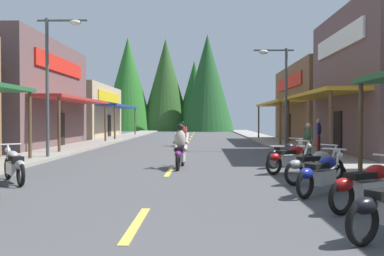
% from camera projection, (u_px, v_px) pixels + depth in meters
% --- Properties ---
extents(ground, '(10.30, 78.73, 0.10)m').
position_uv_depth(ground, '(183.00, 151.00, 23.77)').
color(ground, '#4C4C4F').
extents(sidewalk_left, '(2.43, 78.73, 0.12)m').
position_uv_depth(sidewalk_left, '(70.00, 149.00, 23.93)').
color(sidewalk_left, gray).
rests_on(sidewalk_left, ground).
extents(sidewalk_right, '(2.43, 78.73, 0.12)m').
position_uv_depth(sidewalk_right, '(298.00, 149.00, 23.61)').
color(sidewalk_right, '#9E9991').
rests_on(sidewalk_right, ground).
extents(centerline_dashes, '(0.16, 55.85, 0.01)m').
position_uv_depth(centerline_dashes, '(186.00, 145.00, 27.99)').
color(centerline_dashes, '#E0C64C').
rests_on(centerline_dashes, ground).
extents(storefront_left_far, '(9.83, 11.85, 4.81)m').
position_uv_depth(storefront_left_far, '(66.00, 112.00, 39.42)').
color(storefront_left_far, tan).
rests_on(storefront_left_far, ground).
extents(storefront_right_far, '(9.09, 11.96, 5.71)m').
position_uv_depth(storefront_right_far, '(338.00, 104.00, 31.81)').
color(storefront_right_far, brown).
rests_on(storefront_right_far, ground).
extents(streetlamp_left, '(2.13, 0.30, 6.02)m').
position_uv_depth(streetlamp_left, '(55.00, 67.00, 18.13)').
color(streetlamp_left, '#474C51').
rests_on(streetlamp_left, ground).
extents(streetlamp_right, '(2.13, 0.30, 5.51)m').
position_uv_depth(streetlamp_right, '(280.00, 83.00, 22.73)').
color(streetlamp_right, '#474C51').
rests_on(streetlamp_right, ground).
extents(motorcycle_parked_right_2, '(1.89, 1.19, 1.04)m').
position_uv_depth(motorcycle_parked_right_2, '(368.00, 185.00, 7.96)').
color(motorcycle_parked_right_2, black).
rests_on(motorcycle_parked_right_2, ground).
extents(motorcycle_parked_right_3, '(1.59, 1.57, 1.04)m').
position_uv_depth(motorcycle_parked_right_3, '(322.00, 173.00, 9.65)').
color(motorcycle_parked_right_3, black).
rests_on(motorcycle_parked_right_3, ground).
extents(motorcycle_parked_right_4, '(1.90, 1.17, 1.04)m').
position_uv_depth(motorcycle_parked_right_4, '(315.00, 165.00, 11.34)').
color(motorcycle_parked_right_4, black).
rests_on(motorcycle_parked_right_4, ground).
extents(motorcycle_parked_right_5, '(1.84, 1.26, 1.04)m').
position_uv_depth(motorcycle_parked_right_5, '(291.00, 158.00, 13.49)').
color(motorcycle_parked_right_5, black).
rests_on(motorcycle_parked_right_5, ground).
extents(motorcycle_parked_right_6, '(1.69, 1.47, 1.04)m').
position_uv_depth(motorcycle_parked_right_6, '(287.00, 154.00, 15.18)').
color(motorcycle_parked_right_6, black).
rests_on(motorcycle_parked_right_6, ground).
extents(motorcycle_parked_left_3, '(1.35, 1.78, 1.04)m').
position_uv_depth(motorcycle_parked_left_3, '(14.00, 165.00, 11.44)').
color(motorcycle_parked_left_3, black).
rests_on(motorcycle_parked_left_3, ground).
extents(rider_cruising_lead, '(0.60, 2.14, 1.57)m').
position_uv_depth(rider_cruising_lead, '(180.00, 150.00, 14.84)').
color(rider_cruising_lead, black).
rests_on(rider_cruising_lead, ground).
extents(rider_cruising_trailing, '(0.60, 2.14, 1.57)m').
position_uv_depth(rider_cruising_trailing, '(182.00, 136.00, 26.99)').
color(rider_cruising_trailing, black).
rests_on(rider_cruising_trailing, ground).
extents(pedestrian_by_shop, '(0.39, 0.53, 1.76)m').
position_uv_depth(pedestrian_by_shop, '(319.00, 133.00, 21.18)').
color(pedestrian_by_shop, maroon).
rests_on(pedestrian_by_shop, ground).
extents(pedestrian_waiting, '(0.40, 0.51, 1.56)m').
position_uv_depth(pedestrian_waiting, '(308.00, 138.00, 18.84)').
color(pedestrian_waiting, '#3F593F').
rests_on(pedestrian_waiting, ground).
extents(treeline_backdrop, '(19.57, 11.46, 13.91)m').
position_uv_depth(treeline_backdrop, '(172.00, 86.00, 62.94)').
color(treeline_backdrop, '#205F23').
rests_on(treeline_backdrop, ground).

